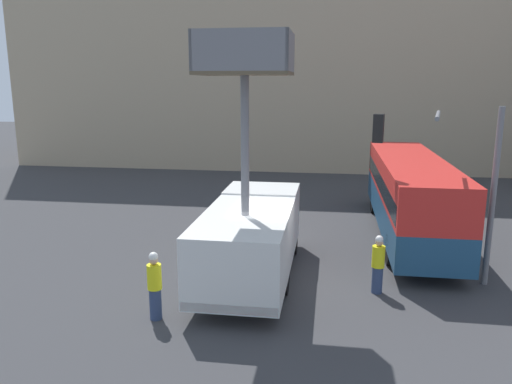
% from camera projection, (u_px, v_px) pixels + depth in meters
% --- Properties ---
extents(ground_plane, '(120.00, 120.00, 0.00)m').
position_uv_depth(ground_plane, '(276.00, 282.00, 15.76)').
color(ground_plane, '#38383A').
extents(building_backdrop_far, '(44.00, 10.00, 17.81)m').
position_uv_depth(building_backdrop_far, '(313.00, 46.00, 37.83)').
color(building_backdrop_far, tan).
rests_on(building_backdrop_far, ground_plane).
extents(utility_truck, '(2.57, 7.24, 7.52)m').
position_uv_depth(utility_truck, '(251.00, 231.00, 15.77)').
color(utility_truck, silver).
rests_on(utility_truck, ground_plane).
extents(city_bus, '(2.45, 11.65, 3.20)m').
position_uv_depth(city_bus, '(410.00, 191.00, 20.21)').
color(city_bus, navy).
rests_on(city_bus, ground_plane).
extents(traffic_light_pole, '(3.70, 3.44, 5.50)m').
position_uv_depth(traffic_light_pole, '(448.00, 163.00, 15.28)').
color(traffic_light_pole, slate).
rests_on(traffic_light_pole, ground_plane).
extents(road_worker_near_truck, '(0.38, 0.38, 1.87)m').
position_uv_depth(road_worker_near_truck, '(155.00, 286.00, 13.12)').
color(road_worker_near_truck, navy).
rests_on(road_worker_near_truck, ground_plane).
extents(road_worker_directing, '(0.38, 0.38, 1.79)m').
position_uv_depth(road_worker_directing, '(378.00, 264.00, 14.79)').
color(road_worker_directing, navy).
rests_on(road_worker_directing, ground_plane).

